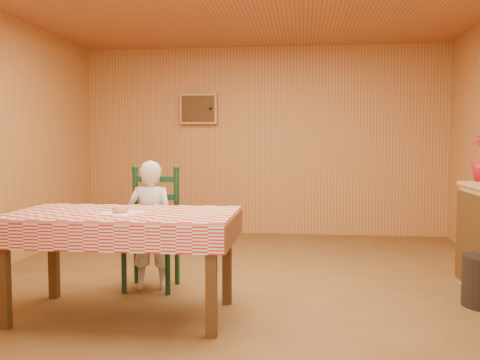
# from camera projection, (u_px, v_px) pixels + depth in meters

# --- Properties ---
(ground) EXTENTS (6.00, 6.00, 0.00)m
(ground) POSITION_uv_depth(u_px,v_px,m) (237.00, 292.00, 4.57)
(ground) COLOR brown
(ground) RESTS_ON ground
(cabin_walls) EXTENTS (5.10, 6.05, 2.65)m
(cabin_walls) POSITION_uv_depth(u_px,v_px,m) (244.00, 84.00, 4.97)
(cabin_walls) COLOR #C98948
(cabin_walls) RESTS_ON ground
(dining_table) EXTENTS (1.66, 0.96, 0.77)m
(dining_table) POSITION_uv_depth(u_px,v_px,m) (123.00, 223.00, 3.92)
(dining_table) COLOR #4C3014
(dining_table) RESTS_ON ground
(ladder_chair) EXTENTS (0.44, 0.40, 1.08)m
(ladder_chair) POSITION_uv_depth(u_px,v_px,m) (153.00, 231.00, 4.71)
(ladder_chair) COLOR black
(ladder_chair) RESTS_ON ground
(seated_child) EXTENTS (0.41, 0.27, 1.12)m
(seated_child) POSITION_uv_depth(u_px,v_px,m) (151.00, 225.00, 4.65)
(seated_child) COLOR silver
(seated_child) RESTS_ON ground
(napkin) EXTENTS (0.32, 0.32, 0.00)m
(napkin) POSITION_uv_depth(u_px,v_px,m) (120.00, 213.00, 3.86)
(napkin) COLOR white
(napkin) RESTS_ON dining_table
(donut) EXTENTS (0.14, 0.14, 0.04)m
(donut) POSITION_uv_depth(u_px,v_px,m) (120.00, 210.00, 3.86)
(donut) COLOR #BF8244
(donut) RESTS_ON napkin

